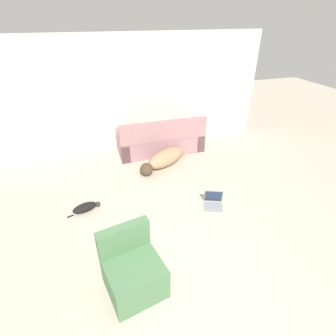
# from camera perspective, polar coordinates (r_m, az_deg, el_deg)

# --- Properties ---
(ground_plane) EXTENTS (20.00, 20.00, 0.00)m
(ground_plane) POSITION_cam_1_polar(r_m,az_deg,el_deg) (3.54, 5.71, -26.52)
(ground_plane) COLOR #BCB29E
(wall_back) EXTENTS (6.99, 0.06, 2.63)m
(wall_back) POSITION_cam_1_polar(r_m,az_deg,el_deg) (6.44, -9.72, 15.47)
(wall_back) COLOR beige
(wall_back) RESTS_ON ground_plane
(couch) EXTENTS (2.04, 0.82, 0.89)m
(couch) POSITION_cam_1_polar(r_m,az_deg,el_deg) (6.40, -1.59, 5.94)
(couch) COLOR #A3757A
(couch) RESTS_ON ground_plane
(dog) EXTENTS (1.41, 0.90, 0.38)m
(dog) POSITION_cam_1_polar(r_m,az_deg,el_deg) (5.79, -0.86, 2.01)
(dog) COLOR #A38460
(dog) RESTS_ON ground_plane
(cat) EXTENTS (0.58, 0.28, 0.16)m
(cat) POSITION_cam_1_polar(r_m,az_deg,el_deg) (4.78, -17.53, -8.18)
(cat) COLOR black
(cat) RESTS_ON ground_plane
(laptop_open) EXTENTS (0.43, 0.42, 0.27)m
(laptop_open) POSITION_cam_1_polar(r_m,az_deg,el_deg) (4.76, 9.84, -7.01)
(laptop_open) COLOR gray
(laptop_open) RESTS_ON ground_plane
(side_chair) EXTENTS (0.76, 0.75, 0.82)m
(side_chair) POSITION_cam_1_polar(r_m,az_deg,el_deg) (3.43, -7.64, -21.38)
(side_chair) COLOR #4C754C
(side_chair) RESTS_ON ground_plane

